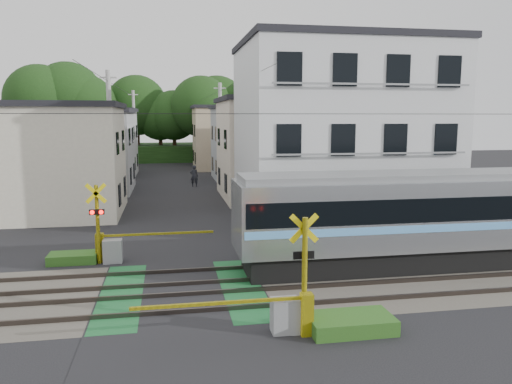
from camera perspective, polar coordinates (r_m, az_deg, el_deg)
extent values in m
plane|color=black|center=(16.40, -8.40, -11.10)|extent=(120.00, 120.00, 0.00)
cube|color=#47423A|center=(16.39, -8.40, -11.10)|extent=(120.00, 6.00, 0.00)
cube|color=black|center=(16.39, -8.40, -11.09)|extent=(5.20, 120.00, 0.00)
cube|color=#145126|center=(16.46, -15.15, -11.21)|extent=(1.30, 6.00, 0.00)
cube|color=#145126|center=(16.55, -1.69, -10.80)|extent=(1.30, 6.00, 0.00)
cube|color=#3F3833|center=(14.59, -8.16, -13.34)|extent=(120.00, 0.08, 0.14)
cube|color=#3F3833|center=(15.90, -8.34, -11.47)|extent=(120.00, 0.08, 0.14)
cube|color=#3F3833|center=(16.84, -8.46, -10.31)|extent=(120.00, 0.08, 0.14)
cube|color=#3F3833|center=(18.18, -8.59, -8.89)|extent=(120.00, 0.08, 0.14)
cube|color=black|center=(20.44, 22.08, -6.44)|extent=(16.22, 2.23, 0.84)
cube|color=black|center=(18.09, 5.81, -8.22)|extent=(2.25, 2.06, 0.56)
cube|color=#B1B6BA|center=(20.09, 22.34, -1.90)|extent=(16.90, 2.63, 2.44)
cube|color=black|center=(20.05, 22.39, -1.08)|extent=(16.62, 2.67, 0.83)
cube|color=#5DA6EC|center=(20.15, 22.28, -2.86)|extent=(16.73, 2.66, 0.26)
cube|color=slate|center=(19.91, 22.56, 1.87)|extent=(16.56, 2.16, 0.23)
cube|color=black|center=(17.08, -2.13, -1.76)|extent=(0.10, 2.26, 1.46)
cylinder|color=yellow|center=(12.94, 5.56, -9.44)|extent=(0.14, 0.14, 3.00)
cube|color=yellow|center=(12.72, 5.51, -4.16)|extent=(0.77, 0.05, 0.77)
cube|color=yellow|center=(12.72, 5.51, -4.16)|extent=(0.77, 0.05, 0.77)
cube|color=black|center=(12.89, 5.47, -7.20)|extent=(0.55, 0.05, 0.20)
sphere|color=#FF0C07|center=(12.91, 4.71, -7.17)|extent=(0.16, 0.16, 0.16)
sphere|color=#FF0C07|center=(12.99, 6.08, -7.08)|extent=(0.16, 0.16, 0.16)
cube|color=gray|center=(13.19, 3.33, -13.93)|extent=(0.70, 0.50, 0.90)
cube|color=yellow|center=(13.05, 5.80, -13.75)|extent=(0.30, 0.30, 1.10)
cube|color=yellow|center=(12.48, -4.40, -12.56)|extent=(4.20, 0.08, 0.08)
cylinder|color=yellow|center=(19.63, -17.63, -3.57)|extent=(0.14, 0.14, 3.00)
cube|color=yellow|center=(19.33, -17.83, -0.16)|extent=(0.77, 0.05, 0.77)
cube|color=yellow|center=(19.33, -17.83, -0.16)|extent=(0.77, 0.05, 0.77)
cube|color=black|center=(19.44, -17.74, -2.19)|extent=(0.55, 0.05, 0.20)
sphere|color=#FF0C07|center=(19.40, -18.23, -2.24)|extent=(0.16, 0.16, 0.16)
sphere|color=#FF0C07|center=(19.36, -17.29, -2.22)|extent=(0.16, 0.16, 0.16)
cube|color=gray|center=(19.81, -16.05, -6.52)|extent=(0.70, 0.50, 0.90)
cube|color=yellow|center=(20.09, -17.42, -6.08)|extent=(0.30, 0.30, 1.10)
cube|color=yellow|center=(19.81, -10.99, -4.70)|extent=(4.20, 0.08, 0.08)
cube|color=silver|center=(26.49, 9.51, 6.31)|extent=(10.00, 8.00, 9.00)
cube|color=black|center=(26.72, 9.76, 16.32)|extent=(10.20, 8.16, 0.30)
cube|color=black|center=(21.91, 3.70, -1.95)|extent=(1.10, 0.06, 1.40)
cube|color=black|center=(22.61, 9.75, -1.73)|extent=(1.10, 0.06, 1.40)
cube|color=black|center=(23.55, 15.37, -1.50)|extent=(1.10, 0.06, 1.40)
cube|color=black|center=(24.70, 20.51, -1.28)|extent=(1.10, 0.06, 1.40)
cube|color=gray|center=(22.98, 12.83, -3.18)|extent=(9.00, 0.06, 0.08)
cube|color=black|center=(21.57, 3.78, 5.91)|extent=(1.10, 0.06, 1.40)
cube|color=black|center=(22.28, 9.94, 5.89)|extent=(1.10, 0.06, 1.40)
cube|color=black|center=(23.23, 15.66, 5.80)|extent=(1.10, 0.06, 1.40)
cube|color=black|center=(24.39, 20.88, 5.68)|extent=(1.10, 0.06, 1.40)
cube|color=gray|center=(22.57, 13.09, 4.30)|extent=(9.00, 0.06, 0.08)
cube|color=black|center=(21.64, 3.86, 13.87)|extent=(1.10, 0.06, 1.40)
cube|color=black|center=(22.35, 10.15, 13.59)|extent=(1.10, 0.06, 1.40)
cube|color=black|center=(23.30, 15.96, 13.19)|extent=(1.10, 0.06, 1.40)
cube|color=black|center=(24.46, 21.26, 12.71)|extent=(1.10, 0.06, 1.40)
cube|color=gray|center=(22.56, 13.35, 11.92)|extent=(9.00, 0.06, 0.08)
cube|color=beige|center=(30.18, -21.84, 3.22)|extent=(7.00, 7.00, 6.00)
cube|color=black|center=(30.08, -22.18, 9.20)|extent=(7.35, 7.35, 0.30)
cube|color=black|center=(28.13, -15.31, -0.31)|extent=(0.06, 1.00, 1.20)
cube|color=black|center=(31.58, -14.75, 0.66)|extent=(0.06, 1.00, 1.20)
cube|color=black|center=(27.85, -15.54, 5.39)|extent=(0.06, 1.00, 1.20)
cube|color=black|center=(31.33, -14.95, 5.74)|extent=(0.06, 1.00, 1.20)
cube|color=beige|center=(34.28, 1.98, 4.81)|extent=(7.00, 8.00, 6.50)
cube|color=black|center=(34.22, 2.01, 10.50)|extent=(7.35, 8.40, 0.30)
cube|color=black|center=(31.93, -3.49, 1.01)|extent=(0.06, 1.00, 1.20)
cube|color=black|center=(35.88, -4.23, 1.84)|extent=(0.06, 1.00, 1.20)
cube|color=black|center=(31.68, -3.53, 6.04)|extent=(0.06, 1.00, 1.20)
cube|color=black|center=(35.66, -4.28, 6.31)|extent=(0.06, 1.00, 1.20)
cube|color=#A1A3A5|center=(39.10, -19.92, 4.26)|extent=(8.00, 7.00, 5.80)
cube|color=black|center=(39.01, -20.15, 8.73)|extent=(8.40, 7.35, 0.30)
cube|color=black|center=(37.02, -14.09, 1.81)|extent=(0.06, 1.00, 1.20)
cube|color=black|center=(40.49, -13.76, 2.38)|extent=(0.06, 1.00, 1.20)
cube|color=black|center=(36.81, -14.25, 6.14)|extent=(0.06, 1.00, 1.20)
cube|color=black|center=(40.30, -13.90, 6.34)|extent=(0.06, 1.00, 1.20)
cube|color=#A1A3A5|center=(44.16, -0.24, 5.47)|extent=(7.00, 7.00, 6.20)
cube|color=black|center=(44.11, -0.24, 9.69)|extent=(7.35, 7.35, 0.30)
cube|color=black|center=(42.10, -4.57, 2.83)|extent=(0.06, 1.00, 1.20)
cube|color=black|center=(45.57, -5.00, 3.26)|extent=(0.06, 1.00, 1.20)
cube|color=black|center=(41.91, -4.61, 6.64)|extent=(0.06, 1.00, 1.20)
cube|color=black|center=(45.39, -5.05, 6.78)|extent=(0.06, 1.00, 1.20)
cube|color=#A1A3A5|center=(48.93, -17.73, 5.25)|extent=(7.00, 8.00, 6.00)
cube|color=black|center=(48.87, -17.90, 8.93)|extent=(7.35, 8.40, 0.30)
cube|color=black|center=(46.72, -13.66, 3.18)|extent=(0.06, 1.00, 1.20)
cube|color=black|center=(50.70, -13.39, 3.60)|extent=(0.06, 1.00, 1.20)
cube|color=black|center=(46.55, -13.78, 6.61)|extent=(0.06, 1.00, 1.20)
cube|color=black|center=(50.55, -13.50, 6.76)|extent=(0.06, 1.00, 1.20)
cube|color=tan|center=(53.93, -2.81, 6.13)|extent=(8.00, 7.00, 6.40)
cube|color=black|center=(53.89, -2.84, 9.69)|extent=(8.40, 7.35, 0.30)
cube|color=black|center=(51.94, -6.97, 3.88)|extent=(0.06, 1.00, 1.20)
cube|color=black|center=(55.42, -7.17, 4.17)|extent=(0.06, 1.00, 1.20)
cube|color=black|center=(51.79, -7.03, 6.97)|extent=(0.06, 1.00, 1.20)
cube|color=black|center=(55.28, -7.23, 7.06)|extent=(0.06, 1.00, 1.20)
cube|color=#193712|center=(65.60, -9.80, 4.52)|extent=(40.00, 10.00, 2.00)
cylinder|color=#332114|center=(62.49, -23.17, 5.46)|extent=(0.50, 0.50, 5.70)
sphere|color=#193712|center=(62.47, -23.42, 9.63)|extent=(7.97, 7.97, 7.97)
cylinder|color=#332114|center=(62.84, -20.45, 5.72)|extent=(0.50, 0.50, 5.91)
sphere|color=#193712|center=(62.83, -20.68, 10.03)|extent=(8.28, 8.28, 8.28)
cylinder|color=#332114|center=(62.28, -18.80, 5.47)|extent=(0.50, 0.50, 5.23)
sphere|color=#193712|center=(62.23, -18.99, 9.31)|extent=(7.32, 7.32, 7.32)
cylinder|color=#332114|center=(64.93, -15.80, 5.47)|extent=(0.50, 0.50, 4.68)
sphere|color=#193712|center=(64.85, -15.93, 8.78)|extent=(6.56, 6.56, 6.56)
cylinder|color=#332114|center=(64.73, -13.34, 5.84)|extent=(0.50, 0.50, 5.33)
sphere|color=#193712|center=(64.68, -13.47, 9.61)|extent=(7.46, 7.46, 7.46)
cylinder|color=#332114|center=(64.13, -10.84, 5.44)|extent=(0.50, 0.50, 4.32)
sphere|color=#193712|center=(64.04, -10.93, 8.53)|extent=(6.05, 6.05, 6.05)
cylinder|color=#332114|center=(63.17, -9.29, 5.47)|extent=(0.50, 0.50, 4.38)
sphere|color=#193712|center=(63.09, -9.37, 8.65)|extent=(6.13, 6.13, 6.13)
cylinder|color=#332114|center=(60.79, -6.21, 5.79)|extent=(0.50, 0.50, 5.18)
sphere|color=#193712|center=(60.74, -6.27, 9.70)|extent=(7.26, 7.26, 7.26)
cylinder|color=#332114|center=(63.79, -4.45, 6.00)|extent=(0.50, 0.50, 5.31)
sphere|color=#193712|center=(63.74, -4.49, 9.82)|extent=(7.44, 7.44, 7.44)
cylinder|color=#332114|center=(63.73, -1.11, 5.56)|extent=(0.50, 0.50, 4.29)
sphere|color=#193712|center=(63.64, -1.12, 8.64)|extent=(6.00, 6.00, 6.00)
cylinder|color=#332114|center=(61.83, 0.73, 5.93)|extent=(0.50, 0.50, 5.28)
sphere|color=#193712|center=(61.78, 0.74, 9.85)|extent=(7.40, 7.40, 7.40)
cylinder|color=#332114|center=(67.38, 2.57, 6.00)|extent=(0.50, 0.50, 4.95)
sphere|color=#193712|center=(67.32, 2.60, 9.37)|extent=(6.93, 6.93, 6.93)
cube|color=black|center=(17.82, 10.95, 8.76)|extent=(60.00, 0.02, 0.02)
cylinder|color=#A5A5A0|center=(28.64, -16.25, 5.24)|extent=(0.26, 0.26, 8.00)
cube|color=#A5A5A0|center=(28.68, -16.56, 12.44)|extent=(0.90, 0.08, 0.08)
cylinder|color=#A5A5A0|center=(37.68, -4.09, 6.28)|extent=(0.26, 0.26, 8.00)
cube|color=#A5A5A0|center=(37.71, -4.15, 11.75)|extent=(0.90, 0.08, 0.08)
cylinder|color=#A5A5A0|center=(49.56, -13.71, 6.60)|extent=(0.26, 0.26, 8.00)
cube|color=#A5A5A0|center=(49.58, -13.86, 10.76)|extent=(0.90, 0.08, 0.08)
cube|color=black|center=(39.11, -14.84, 11.09)|extent=(0.02, 42.00, 0.02)
cube|color=black|center=(39.19, -4.38, 11.34)|extent=(0.02, 42.00, 0.02)
imported|color=#24262D|center=(39.84, -7.08, 1.83)|extent=(0.63, 0.41, 1.72)
cube|color=#2D5E1E|center=(13.58, 10.75, -14.53)|extent=(2.20, 1.20, 0.40)
cube|color=#2D5E1E|center=(20.39, -20.16, -7.08)|extent=(1.80, 1.00, 0.36)
cube|color=#2D5E1E|center=(20.02, 4.67, -6.94)|extent=(1.50, 0.90, 0.30)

